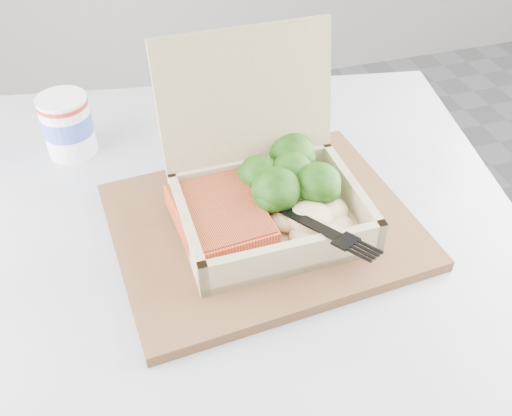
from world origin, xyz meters
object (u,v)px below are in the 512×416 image
object	(u,v)px
cafe_table	(232,327)
takeout_container	(263,177)
paper_cup	(67,124)
serving_tray	(263,225)

from	to	relation	value
cafe_table	takeout_container	size ratio (longest dim) A/B	4.01
takeout_container	paper_cup	distance (m)	0.29
takeout_container	paper_cup	bearing A→B (deg)	134.60
takeout_container	serving_tray	bearing A→B (deg)	-107.53
serving_tray	takeout_container	world-z (taller)	takeout_container
cafe_table	serving_tray	world-z (taller)	serving_tray
cafe_table	takeout_container	xyz separation A→B (m)	(0.05, 0.01, 0.24)
cafe_table	takeout_container	world-z (taller)	takeout_container
cafe_table	serving_tray	xyz separation A→B (m)	(0.04, -0.01, 0.19)
serving_tray	takeout_container	distance (m)	0.06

